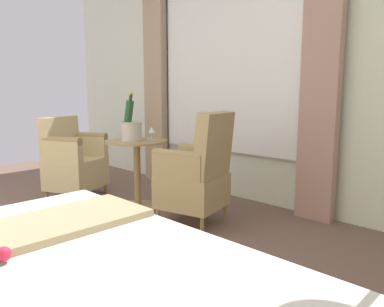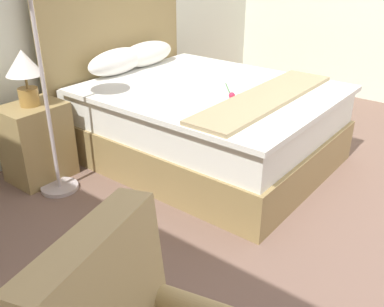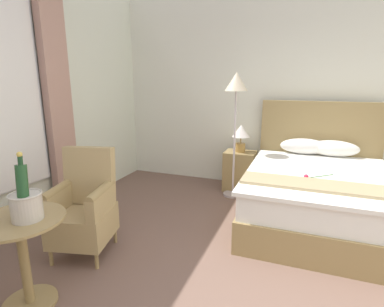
% 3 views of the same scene
% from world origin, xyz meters
% --- Properties ---
extents(wall_window_side, '(0.27, 6.26, 3.08)m').
position_xyz_m(wall_window_side, '(-2.85, 0.00, 1.53)').
color(wall_window_side, silver).
rests_on(wall_window_side, ground).
extents(side_table_round, '(0.64, 0.64, 0.71)m').
position_xyz_m(side_table_round, '(-1.73, -0.31, 0.43)').
color(side_table_round, '#987F4D').
rests_on(side_table_round, ground).
extents(champagne_bucket, '(0.22, 0.22, 0.49)m').
position_xyz_m(champagne_bucket, '(-1.65, -0.29, 0.85)').
color(champagne_bucket, beige).
rests_on(champagne_bucket, side_table_round).
extents(wine_glass_near_bucket, '(0.07, 0.07, 0.14)m').
position_xyz_m(wine_glass_near_bucket, '(-1.85, -0.21, 0.81)').
color(wine_glass_near_bucket, white).
rests_on(wine_glass_near_bucket, side_table_round).
extents(wine_glass_near_edge, '(0.07, 0.07, 0.15)m').
position_xyz_m(wine_glass_near_edge, '(-1.74, -0.49, 0.82)').
color(wine_glass_near_edge, white).
rests_on(wine_glass_near_edge, side_table_round).
extents(armchair_by_window, '(0.64, 0.68, 1.03)m').
position_xyz_m(armchair_by_window, '(-1.82, 0.46, 0.46)').
color(armchair_by_window, '#987F4D').
rests_on(armchair_by_window, ground).
extents(armchair_facing_bed, '(0.75, 0.73, 0.92)m').
position_xyz_m(armchair_facing_bed, '(-1.50, -1.22, 0.41)').
color(armchair_facing_bed, '#987F4D').
rests_on(armchair_facing_bed, ground).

